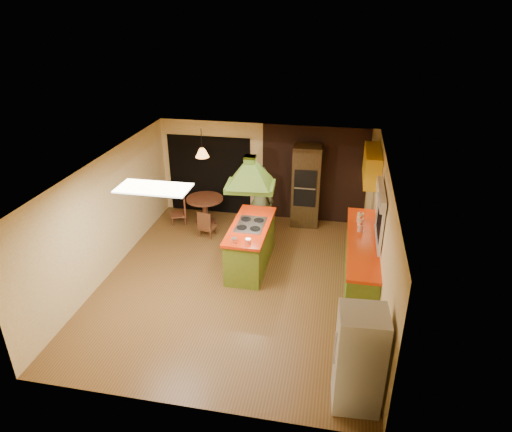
% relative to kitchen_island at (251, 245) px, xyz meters
% --- Properties ---
extents(ground, '(6.50, 6.50, 0.00)m').
position_rel_kitchen_island_xyz_m(ground, '(-0.12, -0.70, -0.50)').
color(ground, brown).
rests_on(ground, ground).
extents(room_walls, '(5.50, 6.50, 6.50)m').
position_rel_kitchen_island_xyz_m(room_walls, '(-0.12, -0.70, 0.75)').
color(room_walls, '#FFEEB6').
rests_on(room_walls, ground).
extents(ceiling_plane, '(6.50, 6.50, 0.00)m').
position_rel_kitchen_island_xyz_m(ceiling_plane, '(-0.12, -0.70, 2.00)').
color(ceiling_plane, silver).
rests_on(ceiling_plane, room_walls).
extents(brick_panel, '(2.64, 0.03, 2.50)m').
position_rel_kitchen_island_xyz_m(brick_panel, '(1.13, 2.53, 0.75)').
color(brick_panel, '#381E14').
rests_on(brick_panel, ground).
extents(nook_opening, '(2.20, 0.03, 2.10)m').
position_rel_kitchen_island_xyz_m(nook_opening, '(-1.62, 2.53, 0.55)').
color(nook_opening, black).
rests_on(nook_opening, ground).
extents(right_counter, '(0.62, 3.05, 0.92)m').
position_rel_kitchen_island_xyz_m(right_counter, '(2.33, -0.10, -0.03)').
color(right_counter, olive).
rests_on(right_counter, ground).
extents(upper_cabinets, '(0.34, 1.40, 0.70)m').
position_rel_kitchen_island_xyz_m(upper_cabinets, '(2.45, 1.50, 1.45)').
color(upper_cabinets, yellow).
rests_on(upper_cabinets, room_walls).
extents(window_right, '(0.12, 1.35, 1.06)m').
position_rel_kitchen_island_xyz_m(window_right, '(2.57, -0.30, 1.27)').
color(window_right, black).
rests_on(window_right, room_walls).
extents(fluor_panel, '(1.20, 0.60, 0.03)m').
position_rel_kitchen_island_xyz_m(fluor_panel, '(-1.22, -1.90, 1.99)').
color(fluor_panel, white).
rests_on(fluor_panel, ceiling_plane).
extents(kitchen_island, '(0.81, 1.98, 1.00)m').
position_rel_kitchen_island_xyz_m(kitchen_island, '(0.00, 0.00, 0.00)').
color(kitchen_island, olive).
rests_on(kitchen_island, ground).
extents(range_hood, '(1.02, 0.77, 0.79)m').
position_rel_kitchen_island_xyz_m(range_hood, '(0.00, 0.00, 1.76)').
color(range_hood, '#486619').
rests_on(range_hood, ceiling_plane).
extents(man, '(0.71, 0.50, 1.84)m').
position_rel_kitchen_island_xyz_m(man, '(-0.05, 1.34, 0.42)').
color(man, '#494F2A').
rests_on(man, ground).
extents(refrigerator, '(0.69, 0.66, 1.59)m').
position_rel_kitchen_island_xyz_m(refrigerator, '(2.23, -3.39, 0.30)').
color(refrigerator, silver).
rests_on(refrigerator, ground).
extents(wall_oven, '(0.71, 0.63, 2.09)m').
position_rel_kitchen_island_xyz_m(wall_oven, '(0.96, 2.25, 0.55)').
color(wall_oven, '#463116').
rests_on(wall_oven, ground).
extents(dining_table, '(0.94, 0.94, 0.71)m').
position_rel_kitchen_island_xyz_m(dining_table, '(-1.56, 1.80, -0.00)').
color(dining_table, brown).
rests_on(dining_table, ground).
extents(chair_left, '(0.50, 0.50, 0.71)m').
position_rel_kitchen_island_xyz_m(chair_left, '(-2.26, 1.70, -0.14)').
color(chair_left, brown).
rests_on(chair_left, ground).
extents(chair_near, '(0.43, 0.43, 0.67)m').
position_rel_kitchen_island_xyz_m(chair_near, '(-1.31, 1.15, -0.16)').
color(chair_near, brown).
rests_on(chair_near, ground).
extents(pendant_lamp, '(0.37, 0.37, 0.21)m').
position_rel_kitchen_island_xyz_m(pendant_lamp, '(-1.56, 1.80, 1.40)').
color(pendant_lamp, '#FF9E3F').
rests_on(pendant_lamp, ceiling_plane).
extents(canister_large, '(0.17, 0.17, 0.21)m').
position_rel_kitchen_island_xyz_m(canister_large, '(2.28, 0.71, 0.53)').
color(canister_large, beige).
rests_on(canister_large, right_counter).
extents(canister_medium, '(0.15, 0.15, 0.17)m').
position_rel_kitchen_island_xyz_m(canister_medium, '(2.28, 0.52, 0.51)').
color(canister_medium, '#F6E4C6').
rests_on(canister_medium, right_counter).
extents(canister_small, '(0.14, 0.14, 0.15)m').
position_rel_kitchen_island_xyz_m(canister_small, '(2.28, 0.26, 0.50)').
color(canister_small, beige).
rests_on(canister_small, right_counter).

